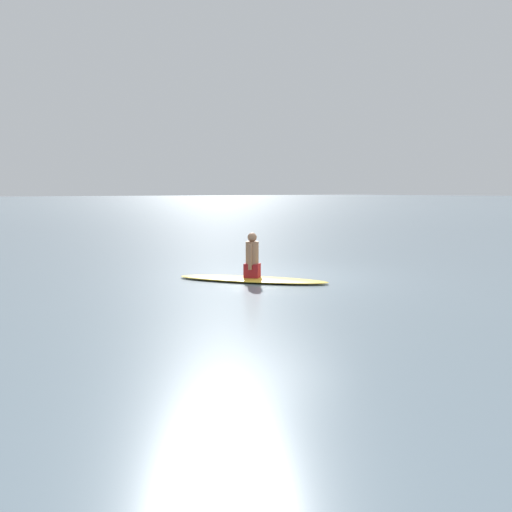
{
  "coord_description": "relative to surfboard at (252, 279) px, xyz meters",
  "views": [
    {
      "loc": [
        9.7,
        -7.42,
        1.94
      ],
      "look_at": [
        0.39,
        -1.06,
        0.58
      ],
      "focal_mm": 38.07,
      "sensor_mm": 36.0,
      "label": 1
    }
  ],
  "objects": [
    {
      "name": "ground_plane",
      "position": [
        -0.09,
        0.97,
        -0.04
      ],
      "size": [
        400.0,
        400.0,
        0.0
      ],
      "primitive_type": "plane",
      "color": "slate"
    },
    {
      "name": "person_paddler",
      "position": [
        -0.0,
        0.0,
        0.48
      ],
      "size": [
        0.41,
        0.4,
        0.97
      ],
      "rotation": [
        0.0,
        0.0,
        0.7
      ],
      "color": "#A51E23",
      "rests_on": "surfboard"
    },
    {
      "name": "surfboard",
      "position": [
        0.0,
        0.0,
        0.0
      ],
      "size": [
        3.04,
        2.73,
        0.09
      ],
      "primitive_type": "ellipsoid",
      "rotation": [
        0.0,
        0.0,
        0.7
      ],
      "color": "gold",
      "rests_on": "ground"
    }
  ]
}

